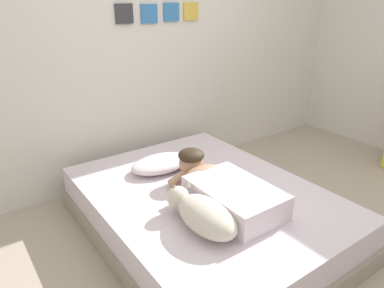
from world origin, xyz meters
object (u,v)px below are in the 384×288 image
Objects in this scene: pillow at (161,163)px; bed at (205,211)px; coffee_cup at (188,165)px; person_lying at (221,188)px; dog at (203,214)px; cell_phone at (227,179)px.

bed is at bearing -80.83° from pillow.
pillow is at bearing 145.44° from coffee_cup.
person_lying reaches higher than pillow.
dog is at bearing -129.11° from bed.
person_lying is (0.09, -0.67, 0.05)m from pillow.
person_lying reaches higher than dog.
pillow is (-0.08, 0.50, 0.23)m from bed.
dog reaches higher than pillow.
dog is at bearing -143.14° from cell_phone.
cell_phone is at bearing -53.46° from pillow.
bed is 0.54m from dog.
coffee_cup is (0.10, 0.54, -0.07)m from person_lying.
bed is 0.31m from cell_phone.
dog is (-0.30, -0.18, -0.00)m from person_lying.
dog is 4.60× the size of coffee_cup.
dog reaches higher than cell_phone.
coffee_cup is at bearing 73.70° from bed.
person_lying is (0.01, -0.17, 0.28)m from bed.
person_lying is at bearing -82.59° from pillow.
person_lying is 0.35m from dog.
pillow reaches higher than cell_phone.
person_lying is 7.36× the size of coffee_cup.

